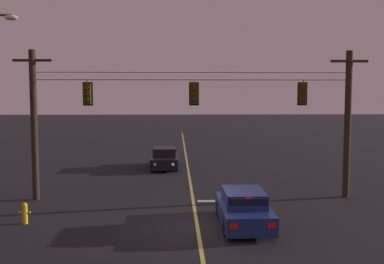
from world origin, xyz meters
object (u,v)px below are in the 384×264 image
at_px(car_waiting_near_lane, 243,209).
at_px(car_oncoming_lead, 165,158).
at_px(traffic_light_left_inner, 194,94).
at_px(traffic_light_centre, 303,94).
at_px(fire_hydrant, 25,213).
at_px(traffic_light_leftmost, 87,94).

distance_m(car_waiting_near_lane, car_oncoming_lead, 13.97).
bearing_deg(traffic_light_left_inner, car_oncoming_lead, 100.33).
height_order(traffic_light_left_inner, car_waiting_near_lane, traffic_light_left_inner).
distance_m(traffic_light_left_inner, traffic_light_centre, 5.24).
bearing_deg(traffic_light_centre, fire_hydrant, -161.45).
distance_m(traffic_light_leftmost, fire_hydrant, 6.37).
relative_size(traffic_light_centre, car_waiting_near_lane, 0.28).
bearing_deg(traffic_light_left_inner, traffic_light_leftmost, 180.00).
bearing_deg(car_oncoming_lead, traffic_light_leftmost, -110.67).
xyz_separation_m(car_waiting_near_lane, fire_hydrant, (-8.50, 0.50, -0.21)).
xyz_separation_m(traffic_light_centre, car_waiting_near_lane, (-3.52, -4.53, -4.41)).
distance_m(traffic_light_leftmost, traffic_light_left_inner, 5.05).
bearing_deg(fire_hydrant, car_oncoming_lead, 68.55).
relative_size(car_waiting_near_lane, car_oncoming_lead, 0.98).
distance_m(traffic_light_leftmost, car_waiting_near_lane, 9.26).
height_order(car_oncoming_lead, fire_hydrant, car_oncoming_lead).
distance_m(traffic_light_left_inner, car_oncoming_lead, 10.18).
bearing_deg(traffic_light_centre, car_oncoming_lead, 127.35).
bearing_deg(car_waiting_near_lane, traffic_light_centre, 52.13).
bearing_deg(traffic_light_left_inner, traffic_light_centre, 0.00).
bearing_deg(car_oncoming_lead, traffic_light_left_inner, -79.67).
xyz_separation_m(traffic_light_leftmost, fire_hydrant, (-1.73, -4.03, -4.62)).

